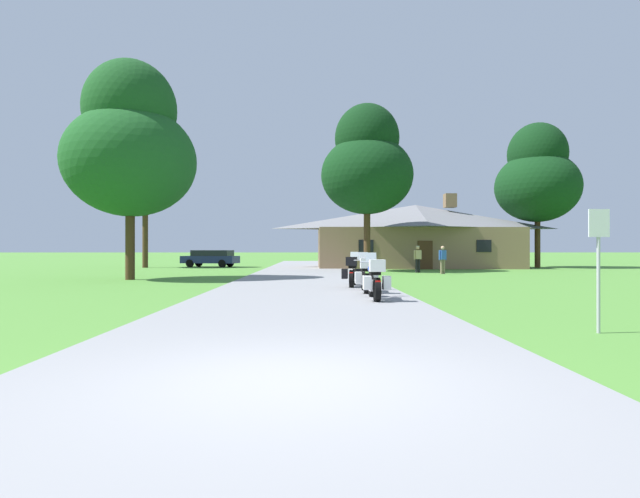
% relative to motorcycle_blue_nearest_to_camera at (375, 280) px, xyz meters
% --- Properties ---
extents(ground_plane, '(500.00, 500.00, 0.00)m').
position_rel_motorcycle_blue_nearest_to_camera_xyz_m(ground_plane, '(-1.98, 11.37, -0.61)').
color(ground_plane, '#4C8433').
extents(asphalt_driveway, '(6.40, 80.00, 0.06)m').
position_rel_motorcycle_blue_nearest_to_camera_xyz_m(asphalt_driveway, '(-1.98, 9.37, -0.58)').
color(asphalt_driveway, gray).
rests_on(asphalt_driveway, ground).
extents(motorcycle_blue_nearest_to_camera, '(0.72, 2.08, 1.30)m').
position_rel_motorcycle_blue_nearest_to_camera_xyz_m(motorcycle_blue_nearest_to_camera, '(0.00, 0.00, 0.00)').
color(motorcycle_blue_nearest_to_camera, black).
rests_on(motorcycle_blue_nearest_to_camera, asphalt_driveway).
extents(motorcycle_red_second_in_row, '(0.74, 2.08, 1.30)m').
position_rel_motorcycle_blue_nearest_to_camera_xyz_m(motorcycle_red_second_in_row, '(0.00, 2.50, 0.00)').
color(motorcycle_red_second_in_row, black).
rests_on(motorcycle_red_second_in_row, asphalt_driveway).
extents(motorcycle_orange_farthest_in_row, '(0.92, 2.08, 1.30)m').
position_rel_motorcycle_blue_nearest_to_camera_xyz_m(motorcycle_orange_farthest_in_row, '(-0.21, 5.10, 0.00)').
color(motorcycle_orange_farthest_in_row, black).
rests_on(motorcycle_orange_farthest_in_row, asphalt_driveway).
extents(stone_lodge, '(16.44, 7.41, 5.94)m').
position_rel_motorcycle_blue_nearest_to_camera_xyz_m(stone_lodge, '(6.59, 26.92, 1.98)').
color(stone_lodge, '#896B4C').
rests_on(stone_lodge, ground).
extents(bystander_tan_shirt_near_lodge, '(0.52, 0.33, 1.69)m').
position_rel_motorcycle_blue_nearest_to_camera_xyz_m(bystander_tan_shirt_near_lodge, '(4.92, 17.99, 0.34)').
color(bystander_tan_shirt_near_lodge, black).
rests_on(bystander_tan_shirt_near_lodge, ground).
extents(bystander_blue_shirt_beside_signpost, '(0.51, 0.35, 1.67)m').
position_rel_motorcycle_blue_nearest_to_camera_xyz_m(bystander_blue_shirt_beside_signpost, '(6.09, 16.40, 0.32)').
color(bystander_blue_shirt_beside_signpost, '#75664C').
rests_on(bystander_blue_shirt_beside_signpost, ground).
extents(metal_signpost_roadside, '(0.36, 0.06, 2.14)m').
position_rel_motorcycle_blue_nearest_to_camera_xyz_m(metal_signpost_roadside, '(3.21, -5.32, 0.74)').
color(metal_signpost_roadside, '#9EA0A5').
rests_on(metal_signpost_roadside, ground).
extents(tree_left_near, '(6.26, 6.26, 10.55)m').
position_rel_motorcycle_blue_nearest_to_camera_xyz_m(tree_left_near, '(-10.47, 10.70, 5.84)').
color(tree_left_near, '#422D19').
rests_on(tree_left_near, ground).
extents(tree_by_lodge_front, '(6.10, 6.10, 11.12)m').
position_rel_motorcycle_blue_nearest_to_camera_xyz_m(tree_by_lodge_front, '(1.93, 19.87, 6.51)').
color(tree_by_lodge_front, '#422D19').
rests_on(tree_by_lodge_front, ground).
extents(tree_right_of_lodge, '(6.66, 6.66, 11.67)m').
position_rel_motorcycle_blue_nearest_to_camera_xyz_m(tree_right_of_lodge, '(16.47, 26.95, 6.69)').
color(tree_right_of_lodge, '#422D19').
rests_on(tree_right_of_lodge, ground).
extents(tree_left_far, '(4.89, 4.89, 10.59)m').
position_rel_motorcycle_blue_nearest_to_camera_xyz_m(tree_left_far, '(-15.11, 27.33, 6.75)').
color(tree_left_far, '#422D19').
rests_on(tree_left_far, ground).
extents(parked_navy_suv_far_left, '(4.89, 2.81, 1.40)m').
position_rel_motorcycle_blue_nearest_to_camera_xyz_m(parked_navy_suv_far_left, '(-10.17, 28.96, 0.17)').
color(parked_navy_suv_far_left, navy).
rests_on(parked_navy_suv_far_left, ground).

